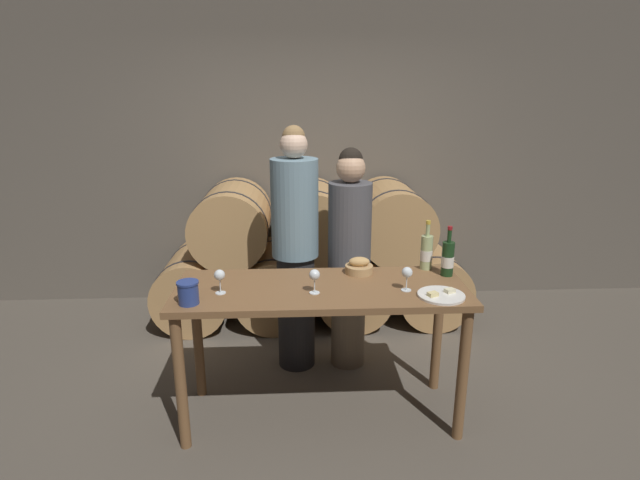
{
  "coord_description": "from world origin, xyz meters",
  "views": [
    {
      "loc": [
        -0.14,
        -2.75,
        2.0
      ],
      "look_at": [
        0.0,
        0.13,
        1.13
      ],
      "focal_mm": 28.0,
      "sensor_mm": 36.0,
      "label": 1
    }
  ],
  "objects_px": {
    "person_right": "(349,258)",
    "bread_basket": "(359,267)",
    "wine_bottle_white": "(426,252)",
    "wine_glass_center": "(407,273)",
    "tasting_table": "(321,306)",
    "wine_bottle_red": "(448,258)",
    "wine_glass_far_left": "(220,276)",
    "wine_glass_left": "(314,276)",
    "blue_crock": "(188,292)",
    "person_left": "(295,250)",
    "cheese_plate": "(441,295)"
  },
  "relations": [
    {
      "from": "person_left",
      "to": "cheese_plate",
      "type": "bearing_deg",
      "value": -44.83
    },
    {
      "from": "blue_crock",
      "to": "cheese_plate",
      "type": "xyz_separation_m",
      "value": [
        1.4,
        0.03,
        -0.06
      ]
    },
    {
      "from": "wine_bottle_white",
      "to": "wine_glass_center",
      "type": "relative_size",
      "value": 2.25
    },
    {
      "from": "person_right",
      "to": "wine_glass_far_left",
      "type": "height_order",
      "value": "person_right"
    },
    {
      "from": "wine_bottle_red",
      "to": "cheese_plate",
      "type": "distance_m",
      "value": 0.37
    },
    {
      "from": "person_right",
      "to": "wine_bottle_white",
      "type": "height_order",
      "value": "person_right"
    },
    {
      "from": "wine_bottle_white",
      "to": "bread_basket",
      "type": "relative_size",
      "value": 1.84
    },
    {
      "from": "person_left",
      "to": "cheese_plate",
      "type": "relative_size",
      "value": 6.68
    },
    {
      "from": "blue_crock",
      "to": "wine_glass_center",
      "type": "bearing_deg",
      "value": 5.94
    },
    {
      "from": "person_right",
      "to": "cheese_plate",
      "type": "height_order",
      "value": "person_right"
    },
    {
      "from": "bread_basket",
      "to": "person_right",
      "type": "bearing_deg",
      "value": 92.3
    },
    {
      "from": "tasting_table",
      "to": "bread_basket",
      "type": "relative_size",
      "value": 9.82
    },
    {
      "from": "person_left",
      "to": "cheese_plate",
      "type": "distance_m",
      "value": 1.16
    },
    {
      "from": "person_right",
      "to": "bread_basket",
      "type": "xyz_separation_m",
      "value": [
        0.02,
        -0.42,
        0.08
      ]
    },
    {
      "from": "blue_crock",
      "to": "wine_bottle_red",
      "type": "bearing_deg",
      "value": 13.25
    },
    {
      "from": "bread_basket",
      "to": "wine_glass_left",
      "type": "distance_m",
      "value": 0.44
    },
    {
      "from": "wine_bottle_white",
      "to": "bread_basket",
      "type": "xyz_separation_m",
      "value": [
        -0.44,
        -0.06,
        -0.07
      ]
    },
    {
      "from": "blue_crock",
      "to": "bread_basket",
      "type": "distance_m",
      "value": 1.08
    },
    {
      "from": "person_right",
      "to": "cheese_plate",
      "type": "distance_m",
      "value": 0.93
    },
    {
      "from": "tasting_table",
      "to": "blue_crock",
      "type": "distance_m",
      "value": 0.79
    },
    {
      "from": "wine_bottle_red",
      "to": "bread_basket",
      "type": "bearing_deg",
      "value": 173.02
    },
    {
      "from": "blue_crock",
      "to": "wine_glass_center",
      "type": "relative_size",
      "value": 0.9
    },
    {
      "from": "tasting_table",
      "to": "person_right",
      "type": "relative_size",
      "value": 1.06
    },
    {
      "from": "wine_bottle_white",
      "to": "wine_glass_far_left",
      "type": "bearing_deg",
      "value": -164.8
    },
    {
      "from": "blue_crock",
      "to": "bread_basket",
      "type": "bearing_deg",
      "value": 23.45
    },
    {
      "from": "person_left",
      "to": "wine_glass_left",
      "type": "distance_m",
      "value": 0.74
    },
    {
      "from": "tasting_table",
      "to": "person_right",
      "type": "bearing_deg",
      "value": 69.61
    },
    {
      "from": "bread_basket",
      "to": "wine_glass_center",
      "type": "distance_m",
      "value": 0.39
    },
    {
      "from": "wine_bottle_red",
      "to": "cheese_plate",
      "type": "bearing_deg",
      "value": -111.26
    },
    {
      "from": "wine_bottle_white",
      "to": "wine_glass_left",
      "type": "height_order",
      "value": "wine_bottle_white"
    },
    {
      "from": "wine_glass_far_left",
      "to": "wine_bottle_white",
      "type": "bearing_deg",
      "value": 15.2
    },
    {
      "from": "wine_bottle_red",
      "to": "tasting_table",
      "type": "bearing_deg",
      "value": -169.32
    },
    {
      "from": "person_right",
      "to": "wine_glass_center",
      "type": "relative_size",
      "value": 11.33
    },
    {
      "from": "tasting_table",
      "to": "wine_bottle_red",
      "type": "relative_size",
      "value": 5.42
    },
    {
      "from": "wine_bottle_white",
      "to": "wine_bottle_red",
      "type": "bearing_deg",
      "value": -50.85
    },
    {
      "from": "wine_bottle_white",
      "to": "tasting_table",
      "type": "bearing_deg",
      "value": -158.42
    },
    {
      "from": "wine_glass_left",
      "to": "wine_glass_center",
      "type": "xyz_separation_m",
      "value": [
        0.53,
        0.01,
        0.0
      ]
    },
    {
      "from": "tasting_table",
      "to": "bread_basket",
      "type": "xyz_separation_m",
      "value": [
        0.25,
        0.22,
        0.16
      ]
    },
    {
      "from": "wine_glass_center",
      "to": "wine_glass_left",
      "type": "bearing_deg",
      "value": -178.6
    },
    {
      "from": "wine_bottle_white",
      "to": "cheese_plate",
      "type": "bearing_deg",
      "value": -93.42
    },
    {
      "from": "person_right",
      "to": "wine_glass_far_left",
      "type": "xyz_separation_m",
      "value": [
        -0.82,
        -0.71,
        0.14
      ]
    },
    {
      "from": "person_left",
      "to": "tasting_table",
      "type": "bearing_deg",
      "value": -76.62
    },
    {
      "from": "tasting_table",
      "to": "wine_glass_far_left",
      "type": "distance_m",
      "value": 0.63
    },
    {
      "from": "blue_crock",
      "to": "bread_basket",
      "type": "xyz_separation_m",
      "value": [
        0.99,
        0.43,
        -0.03
      ]
    },
    {
      "from": "wine_bottle_white",
      "to": "wine_glass_center",
      "type": "bearing_deg",
      "value": -119.81
    },
    {
      "from": "person_left",
      "to": "wine_glass_center",
      "type": "height_order",
      "value": "person_left"
    },
    {
      "from": "person_right",
      "to": "blue_crock",
      "type": "relative_size",
      "value": 12.63
    },
    {
      "from": "tasting_table",
      "to": "wine_glass_center",
      "type": "distance_m",
      "value": 0.55
    },
    {
      "from": "person_right",
      "to": "wine_bottle_red",
      "type": "distance_m",
      "value": 0.76
    },
    {
      "from": "wine_bottle_red",
      "to": "wine_glass_center",
      "type": "height_order",
      "value": "wine_bottle_red"
    }
  ]
}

